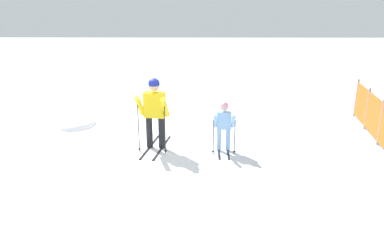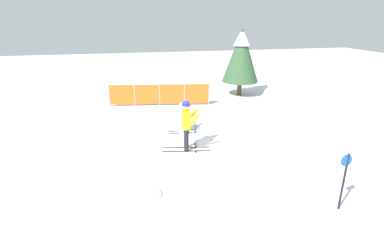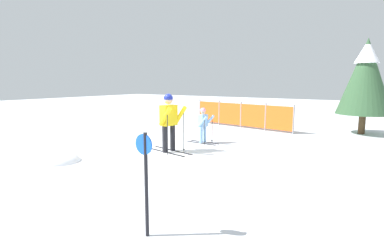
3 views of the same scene
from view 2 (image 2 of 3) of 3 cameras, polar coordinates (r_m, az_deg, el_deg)
The scene contains 7 objects.
ground_plane at distance 10.07m, azimuth -1.13°, elevation -5.63°, with size 60.00×60.00×0.00m, color white.
skier_adult at distance 9.93m, azimuth -1.01°, elevation 0.47°, with size 1.68×0.80×1.74m.
skier_child at distance 11.60m, azimuth -1.83°, elevation 1.65°, with size 1.15×0.57×1.22m.
safety_fence at distance 15.30m, azimuth -6.18°, elevation 5.55°, with size 5.03×0.90×1.19m.
conifer_far at distance 17.28m, azimuth 9.35°, elevation 12.92°, with size 2.04×2.04×3.78m.
trail_marker at distance 7.74m, azimuth 27.03°, elevation -8.84°, with size 0.28×0.05×1.44m.
snow_mound at distance 7.94m, azimuth -10.47°, elevation -13.52°, with size 1.30×1.10×0.52m, color white.
Camera 2 is at (-1.84, -8.91, 4.31)m, focal length 28.00 mm.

